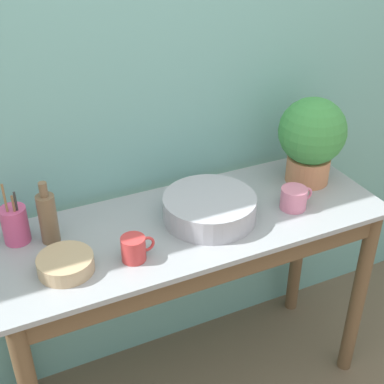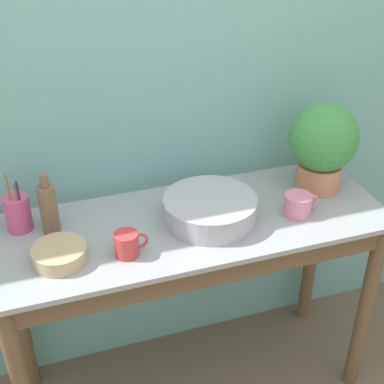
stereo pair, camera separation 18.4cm
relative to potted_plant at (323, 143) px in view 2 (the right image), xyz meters
The scene contains 9 objects.
wall_back 0.61m from the potted_plant, 155.01° to the left, with size 6.00×0.05×2.40m.
counter_table 0.66m from the potted_plant, behind, with size 1.42×0.52×0.85m.
potted_plant is the anchor object (origin of this frame).
bowl_wash_large 0.50m from the potted_plant, behind, with size 0.33×0.33×0.09m.
bottle_tall 1.02m from the potted_plant, behind, with size 0.06×0.06×0.23m.
mug_red 0.83m from the potted_plant, 166.97° to the right, with size 0.11×0.08×0.08m.
mug_pink 0.27m from the potted_plant, 138.09° to the right, with size 0.13×0.10×0.08m.
bowl_small_tan 1.03m from the potted_plant, behind, with size 0.18×0.18×0.05m.
utensil_cup 1.13m from the potted_plant, behind, with size 0.09×0.09×0.23m.
Camera 2 is at (-0.50, -1.23, 1.93)m, focal length 50.00 mm.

